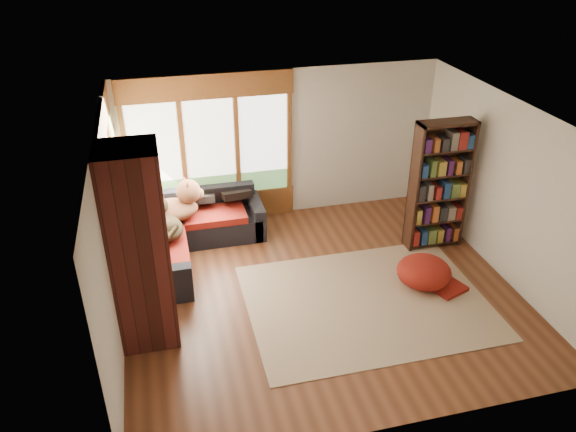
{
  "coord_description": "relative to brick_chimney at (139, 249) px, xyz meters",
  "views": [
    {
      "loc": [
        -2.05,
        -6.26,
        4.87
      ],
      "look_at": [
        -0.33,
        0.63,
        0.95
      ],
      "focal_mm": 35.0,
      "sensor_mm": 36.0,
      "label": 1
    }
  ],
  "objects": [
    {
      "name": "ceiling",
      "position": [
        2.4,
        0.35,
        1.3
      ],
      "size": [
        5.5,
        5.5,
        0.0
      ],
      "primitive_type": "plane",
      "color": "white"
    },
    {
      "name": "dog_brindle",
      "position": [
        0.3,
        1.71,
        -0.54
      ],
      "size": [
        0.69,
        0.92,
        0.46
      ],
      "rotation": [
        0.0,
        0.0,
        1.82
      ],
      "color": "black",
      "rests_on": "sectional_sofa"
    },
    {
      "name": "windows_back",
      "position": [
        1.2,
        2.82,
        0.05
      ],
      "size": [
        2.82,
        0.1,
        1.9
      ],
      "color": "brown",
      "rests_on": "wall_back"
    },
    {
      "name": "roller_blind",
      "position": [
        -0.29,
        2.38,
        0.45
      ],
      "size": [
        0.03,
        0.72,
        0.9
      ],
      "primitive_type": "cube",
      "color": "#8E9F61",
      "rests_on": "wall_left"
    },
    {
      "name": "brick_chimney",
      "position": [
        0.0,
        0.0,
        0.0
      ],
      "size": [
        0.7,
        0.7,
        2.6
      ],
      "primitive_type": "cube",
      "color": "#471914",
      "rests_on": "ground"
    },
    {
      "name": "pouf",
      "position": [
        3.91,
        0.17,
        -1.08
      ],
      "size": [
        0.96,
        0.96,
        0.43
      ],
      "primitive_type": "ellipsoid",
      "rotation": [
        0.0,
        0.0,
        -0.25
      ],
      "color": "maroon",
      "rests_on": "area_rug"
    },
    {
      "name": "wall_back",
      "position": [
        2.4,
        2.85,
        0.0
      ],
      "size": [
        5.5,
        0.04,
        2.6
      ],
      "primitive_type": "cube",
      "color": "silver",
      "rests_on": "ground"
    },
    {
      "name": "wall_left",
      "position": [
        -0.35,
        0.35,
        0.0
      ],
      "size": [
        0.04,
        5.0,
        2.6
      ],
      "primitive_type": "cube",
      "color": "silver",
      "rests_on": "ground"
    },
    {
      "name": "bookshelf",
      "position": [
        4.54,
        1.16,
        -0.24
      ],
      "size": [
        0.91,
        0.3,
        2.11
      ],
      "color": "#351C11",
      "rests_on": "ground"
    },
    {
      "name": "wall_right",
      "position": [
        5.15,
        0.35,
        0.0
      ],
      "size": [
        0.04,
        5.0,
        2.6
      ],
      "primitive_type": "cube",
      "color": "silver",
      "rests_on": "ground"
    },
    {
      "name": "sectional_sofa",
      "position": [
        0.45,
        2.05,
        -1.0
      ],
      "size": [
        2.2,
        2.2,
        0.8
      ],
      "rotation": [
        0.0,
        0.0,
        0.05
      ],
      "color": "black",
      "rests_on": "ground"
    },
    {
      "name": "windows_left",
      "position": [
        -0.32,
        1.55,
        0.05
      ],
      "size": [
        0.1,
        2.62,
        1.9
      ],
      "color": "brown",
      "rests_on": "wall_left"
    },
    {
      "name": "wall_front",
      "position": [
        2.4,
        -2.15,
        0.0
      ],
      "size": [
        5.5,
        0.04,
        2.6
      ],
      "primitive_type": "cube",
      "color": "silver",
      "rests_on": "ground"
    },
    {
      "name": "floor",
      "position": [
        2.4,
        0.35,
        -1.3
      ],
      "size": [
        5.5,
        5.5,
        0.0
      ],
      "primitive_type": "plane",
      "color": "#532A17",
      "rests_on": "ground"
    },
    {
      "name": "area_rug",
      "position": [
        2.95,
        -0.04,
        -1.29
      ],
      "size": [
        3.32,
        2.55,
        0.01
      ],
      "primitive_type": "cube",
      "rotation": [
        0.0,
        0.0,
        -0.0
      ],
      "color": "beige",
      "rests_on": "ground"
    },
    {
      "name": "throw_pillows",
      "position": [
        0.53,
        2.1,
        -0.51
      ],
      "size": [
        1.98,
        1.68,
        0.45
      ],
      "color": "black",
      "rests_on": "sectional_sofa"
    },
    {
      "name": "dog_tan",
      "position": [
        0.48,
        2.1,
        -0.48
      ],
      "size": [
        1.09,
        0.75,
        0.56
      ],
      "rotation": [
        0.0,
        0.0,
        0.15
      ],
      "color": "brown",
      "rests_on": "sectional_sofa"
    }
  ]
}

